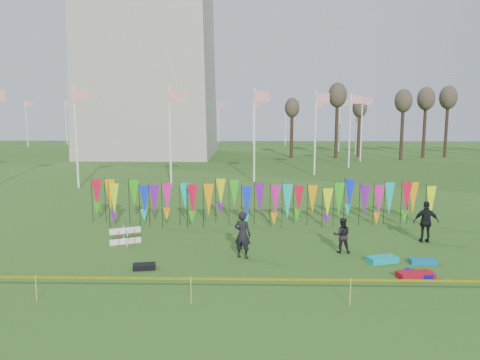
{
  "coord_description": "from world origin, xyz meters",
  "views": [
    {
      "loc": [
        -0.21,
        -16.4,
        6.07
      ],
      "look_at": [
        -0.78,
        6.0,
        2.76
      ],
      "focal_mm": 35.0,
      "sensor_mm": 36.0,
      "label": 1
    }
  ],
  "objects_px": {
    "person_left": "(243,235)",
    "person_right": "(426,222)",
    "person_mid": "(342,235)",
    "kite_bag_red": "(416,275)",
    "box_kite": "(125,236)",
    "kite_bag_turquoise": "(382,259)",
    "kite_bag_teal": "(423,261)",
    "kite_bag_black": "(144,266)",
    "kite_bag_blue": "(418,275)"
  },
  "relations": [
    {
      "from": "person_right",
      "to": "kite_bag_red",
      "type": "distance_m",
      "value": 5.33
    },
    {
      "from": "kite_bag_blue",
      "to": "person_mid",
      "type": "bearing_deg",
      "value": 126.38
    },
    {
      "from": "person_right",
      "to": "kite_bag_black",
      "type": "height_order",
      "value": "person_right"
    },
    {
      "from": "kite_bag_turquoise",
      "to": "kite_bag_teal",
      "type": "xyz_separation_m",
      "value": [
        1.59,
        -0.14,
        -0.02
      ]
    },
    {
      "from": "kite_bag_red",
      "to": "kite_bag_teal",
      "type": "distance_m",
      "value": 1.9
    },
    {
      "from": "kite_bag_red",
      "to": "kite_bag_black",
      "type": "relative_size",
      "value": 1.5
    },
    {
      "from": "kite_bag_turquoise",
      "to": "kite_bag_blue",
      "type": "height_order",
      "value": "kite_bag_turquoise"
    },
    {
      "from": "kite_bag_blue",
      "to": "kite_bag_red",
      "type": "relative_size",
      "value": 0.8
    },
    {
      "from": "kite_bag_turquoise",
      "to": "kite_bag_black",
      "type": "xyz_separation_m",
      "value": [
        -9.47,
        -1.05,
        -0.02
      ]
    },
    {
      "from": "person_right",
      "to": "kite_bag_blue",
      "type": "bearing_deg",
      "value": 72.86
    },
    {
      "from": "person_left",
      "to": "kite_bag_red",
      "type": "height_order",
      "value": "person_left"
    },
    {
      "from": "person_mid",
      "to": "kite_bag_teal",
      "type": "height_order",
      "value": "person_mid"
    },
    {
      "from": "person_left",
      "to": "kite_bag_teal",
      "type": "xyz_separation_m",
      "value": [
        7.27,
        -0.62,
        -0.89
      ]
    },
    {
      "from": "kite_bag_turquoise",
      "to": "kite_bag_teal",
      "type": "distance_m",
      "value": 1.59
    },
    {
      "from": "kite_bag_red",
      "to": "kite_bag_teal",
      "type": "bearing_deg",
      "value": 62.3
    },
    {
      "from": "person_mid",
      "to": "kite_bag_black",
      "type": "relative_size",
      "value": 1.78
    },
    {
      "from": "person_right",
      "to": "kite_bag_black",
      "type": "bearing_deg",
      "value": 23.62
    },
    {
      "from": "person_left",
      "to": "person_right",
      "type": "bearing_deg",
      "value": -141.6
    },
    {
      "from": "kite_bag_teal",
      "to": "person_mid",
      "type": "bearing_deg",
      "value": 154.22
    },
    {
      "from": "person_mid",
      "to": "person_right",
      "type": "xyz_separation_m",
      "value": [
        4.21,
        1.7,
        0.21
      ]
    },
    {
      "from": "kite_bag_teal",
      "to": "kite_bag_turquoise",
      "type": "bearing_deg",
      "value": 174.83
    },
    {
      "from": "box_kite",
      "to": "kite_bag_red",
      "type": "bearing_deg",
      "value": -19.19
    },
    {
      "from": "kite_bag_red",
      "to": "kite_bag_teal",
      "type": "relative_size",
      "value": 1.26
    },
    {
      "from": "person_right",
      "to": "kite_bag_red",
      "type": "bearing_deg",
      "value": 71.85
    },
    {
      "from": "kite_bag_teal",
      "to": "kite_bag_black",
      "type": "bearing_deg",
      "value": -175.32
    },
    {
      "from": "person_mid",
      "to": "kite_bag_turquoise",
      "type": "height_order",
      "value": "person_mid"
    },
    {
      "from": "kite_bag_red",
      "to": "kite_bag_black",
      "type": "xyz_separation_m",
      "value": [
        -10.17,
        0.77,
        -0.02
      ]
    },
    {
      "from": "person_left",
      "to": "box_kite",
      "type": "bearing_deg",
      "value": 3.28
    },
    {
      "from": "kite_bag_blue",
      "to": "kite_bag_teal",
      "type": "height_order",
      "value": "kite_bag_blue"
    },
    {
      "from": "person_right",
      "to": "person_mid",
      "type": "bearing_deg",
      "value": 27.37
    },
    {
      "from": "person_right",
      "to": "kite_bag_red",
      "type": "height_order",
      "value": "person_right"
    },
    {
      "from": "kite_bag_blue",
      "to": "kite_bag_red",
      "type": "bearing_deg",
      "value": -149.15
    },
    {
      "from": "person_left",
      "to": "person_right",
      "type": "height_order",
      "value": "person_left"
    },
    {
      "from": "person_mid",
      "to": "kite_bag_black",
      "type": "bearing_deg",
      "value": 22.36
    },
    {
      "from": "kite_bag_turquoise",
      "to": "kite_bag_black",
      "type": "height_order",
      "value": "kite_bag_turquoise"
    },
    {
      "from": "kite_bag_red",
      "to": "box_kite",
      "type": "bearing_deg",
      "value": 160.81
    },
    {
      "from": "kite_bag_turquoise",
      "to": "kite_bag_red",
      "type": "bearing_deg",
      "value": -68.84
    },
    {
      "from": "kite_bag_black",
      "to": "kite_bag_teal",
      "type": "xyz_separation_m",
      "value": [
        11.05,
        0.9,
        -0.0
      ]
    },
    {
      "from": "person_right",
      "to": "kite_bag_teal",
      "type": "relative_size",
      "value": 1.9
    },
    {
      "from": "person_left",
      "to": "kite_bag_red",
      "type": "relative_size",
      "value": 1.53
    },
    {
      "from": "kite_bag_black",
      "to": "kite_bag_turquoise",
      "type": "bearing_deg",
      "value": 6.31
    },
    {
      "from": "kite_bag_turquoise",
      "to": "kite_bag_red",
      "type": "relative_size",
      "value": 0.92
    },
    {
      "from": "kite_bag_blue",
      "to": "kite_bag_teal",
      "type": "xyz_separation_m",
      "value": [
        0.75,
        1.6,
        -0.01
      ]
    },
    {
      "from": "kite_bag_turquoise",
      "to": "kite_bag_red",
      "type": "height_order",
      "value": "same"
    },
    {
      "from": "person_right",
      "to": "kite_bag_teal",
      "type": "distance_m",
      "value": 3.48
    },
    {
      "from": "box_kite",
      "to": "kite_bag_turquoise",
      "type": "bearing_deg",
      "value": -11.64
    },
    {
      "from": "person_mid",
      "to": "kite_bag_red",
      "type": "xyz_separation_m",
      "value": [
        2.11,
        -3.12,
        -0.65
      ]
    },
    {
      "from": "person_right",
      "to": "kite_bag_turquoise",
      "type": "distance_m",
      "value": 4.19
    },
    {
      "from": "kite_bag_red",
      "to": "kite_bag_black",
      "type": "height_order",
      "value": "kite_bag_red"
    },
    {
      "from": "person_right",
      "to": "kite_bag_black",
      "type": "xyz_separation_m",
      "value": [
        -12.27,
        -4.05,
        -0.87
      ]
    }
  ]
}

